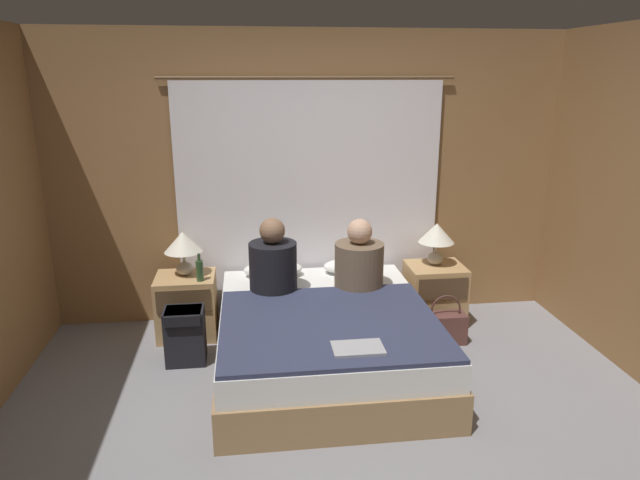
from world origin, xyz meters
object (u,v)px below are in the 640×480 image
at_px(bed, 325,339).
at_px(nightstand_left, 187,306).
at_px(pillow_right, 352,266).
at_px(person_right_in_bed, 359,262).
at_px(laptop_on_bed, 358,348).
at_px(lamp_left, 183,245).
at_px(nightstand_right, 434,294).
at_px(beer_bottle_on_left_stand, 200,270).
at_px(pillow_left, 273,269).
at_px(person_left_in_bed, 273,263).
at_px(backpack_on_floor, 185,333).
at_px(lamp_right, 436,236).
at_px(handbag_on_floor, 445,327).

height_order(bed, nightstand_left, nightstand_left).
xyz_separation_m(pillow_right, person_right_in_bed, (-0.01, -0.36, 0.16)).
distance_m(nightstand_left, laptop_on_bed, 1.86).
height_order(lamp_left, person_right_in_bed, person_right_in_bed).
xyz_separation_m(lamp_left, pillow_right, (1.42, 0.03, -0.25)).
height_order(nightstand_right, pillow_right, pillow_right).
distance_m(nightstand_left, person_right_in_bed, 1.50).
xyz_separation_m(nightstand_right, beer_bottle_on_left_stand, (-2.02, -0.12, 0.35)).
distance_m(pillow_left, beer_bottle_on_left_stand, 0.63).
distance_m(nightstand_left, nightstand_right, 2.15).
bearing_deg(pillow_right, nightstand_left, -177.32).
xyz_separation_m(pillow_left, person_left_in_bed, (-0.01, -0.36, 0.18)).
bearing_deg(pillow_right, lamp_left, -178.87).
distance_m(nightstand_right, backpack_on_floor, 2.18).
height_order(laptop_on_bed, backpack_on_floor, laptop_on_bed).
xyz_separation_m(lamp_right, pillow_right, (-0.73, 0.03, -0.25)).
height_order(person_right_in_bed, beer_bottle_on_left_stand, person_right_in_bed).
bearing_deg(pillow_right, lamp_right, -2.19).
height_order(pillow_left, backpack_on_floor, pillow_left).
bearing_deg(lamp_left, handbag_on_floor, -12.09).
distance_m(person_left_in_bed, laptop_on_bed, 1.23).
relative_size(person_left_in_bed, beer_bottle_on_left_stand, 2.61).
relative_size(nightstand_left, beer_bottle_on_left_stand, 2.29).
relative_size(nightstand_left, pillow_right, 1.05).
relative_size(nightstand_right, pillow_right, 1.05).
height_order(nightstand_right, person_left_in_bed, person_left_in_bed).
distance_m(nightstand_left, lamp_right, 2.21).
relative_size(laptop_on_bed, handbag_on_floor, 0.76).
relative_size(nightstand_left, pillow_left, 1.05).
bearing_deg(handbag_on_floor, pillow_right, 145.22).
bearing_deg(pillow_right, pillow_left, 180.00).
distance_m(bed, person_left_in_bed, 0.72).
distance_m(nightstand_left, beer_bottle_on_left_stand, 0.40).
xyz_separation_m(pillow_left, beer_bottle_on_left_stand, (-0.60, -0.19, 0.08)).
relative_size(pillow_left, handbag_on_floor, 1.20).
relative_size(nightstand_right, person_right_in_bed, 0.92).
xyz_separation_m(nightstand_right, backpack_on_floor, (-2.12, -0.49, -0.02)).
relative_size(nightstand_left, handbag_on_floor, 1.26).
relative_size(pillow_right, handbag_on_floor, 1.20).
distance_m(lamp_left, pillow_left, 0.78).
distance_m(bed, laptop_on_bed, 0.76).
bearing_deg(backpack_on_floor, lamp_left, 93.37).
distance_m(person_left_in_bed, handbag_on_floor, 1.51).
height_order(lamp_left, pillow_right, lamp_left).
relative_size(person_left_in_bed, laptop_on_bed, 1.89).
distance_m(person_right_in_bed, laptop_on_bed, 1.15).
bearing_deg(nightstand_right, pillow_left, 177.32).
height_order(beer_bottle_on_left_stand, handbag_on_floor, beer_bottle_on_left_stand).
bearing_deg(laptop_on_bed, lamp_right, 56.33).
distance_m(lamp_left, handbag_on_floor, 2.25).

